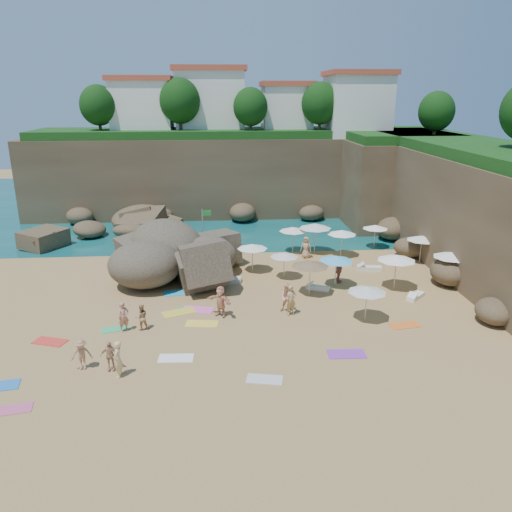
{
  "coord_description": "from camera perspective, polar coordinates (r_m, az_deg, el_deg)",
  "views": [
    {
      "loc": [
        -0.44,
        -28.39,
        12.25
      ],
      "look_at": [
        2.0,
        3.0,
        2.0
      ],
      "focal_mm": 35.0,
      "sensor_mm": 36.0,
      "label": 1
    }
  ],
  "objects": [
    {
      "name": "person_lie_1",
      "position": [
        24.67,
        -16.25,
        -12.06
      ],
      "size": [
        0.94,
        1.5,
        0.35
      ],
      "primitive_type": "imported",
      "rotation": [
        0.0,
        0.0,
        0.06
      ],
      "color": "tan",
      "rests_on": "ground"
    },
    {
      "name": "lounger_0",
      "position": [
        39.8,
        -5.07,
        0.24
      ],
      "size": [
        1.84,
        0.81,
        0.28
      ],
      "primitive_type": "cube",
      "rotation": [
        0.0,
        0.0,
        0.12
      ],
      "color": "white",
      "rests_on": "ground"
    },
    {
      "name": "parasol_3",
      "position": [
        39.54,
        9.79,
        2.69
      ],
      "size": [
        2.27,
        2.27,
        2.15
      ],
      "color": "silver",
      "rests_on": "ground"
    },
    {
      "name": "lounger_2",
      "position": [
        37.9,
        9.3,
        -0.82
      ],
      "size": [
        2.07,
        0.83,
        0.32
      ],
      "primitive_type": "cube",
      "rotation": [
        0.0,
        0.0,
        -0.08
      ],
      "color": "silver",
      "rests_on": "ground"
    },
    {
      "name": "parasol_8",
      "position": [
        35.6,
        21.44,
        0.13
      ],
      "size": [
        2.38,
        2.38,
        2.26
      ],
      "color": "silver",
      "rests_on": "ground"
    },
    {
      "name": "towel_8",
      "position": [
        32.67,
        -8.77,
        -4.18
      ],
      "size": [
        2.07,
        1.25,
        0.03
      ],
      "primitive_type": "cube",
      "rotation": [
        0.0,
        0.0,
        0.15
      ],
      "color": "#28A1D8",
      "rests_on": "ground"
    },
    {
      "name": "towel_9",
      "position": [
        30.08,
        -6.66,
        -6.1
      ],
      "size": [
        2.06,
        1.43,
        0.03
      ],
      "primitive_type": "cube",
      "rotation": [
        0.0,
        0.0,
        -0.29
      ],
      "color": "#FC62BC",
      "rests_on": "ground"
    },
    {
      "name": "towel_13",
      "position": [
        23.13,
        0.99,
        -13.91
      ],
      "size": [
        1.75,
        1.13,
        0.03
      ],
      "primitive_type": "cube",
      "rotation": [
        0.0,
        0.0,
        -0.21
      ],
      "color": "silver",
      "rests_on": "ground"
    },
    {
      "name": "towel_12",
      "position": [
        29.85,
        -8.81,
        -6.39
      ],
      "size": [
        2.11,
        1.59,
        0.03
      ],
      "primitive_type": "cube",
      "rotation": [
        0.0,
        0.0,
        0.39
      ],
      "color": "yellow",
      "rests_on": "ground"
    },
    {
      "name": "parasol_6",
      "position": [
        31.56,
        6.23,
        -0.86
      ],
      "size": [
        2.41,
        2.41,
        2.28
      ],
      "color": "silver",
      "rests_on": "ground"
    },
    {
      "name": "seawater",
      "position": [
        59.67,
        -3.95,
        6.15
      ],
      "size": [
        120.0,
        120.0,
        0.0
      ],
      "primitive_type": "plane",
      "color": "#0C4751",
      "rests_on": "ground"
    },
    {
      "name": "person_lie_5",
      "position": [
        29.55,
        3.58,
        -5.81
      ],
      "size": [
        1.33,
        1.89,
        0.65
      ],
      "primitive_type": "imported",
      "rotation": [
        0.0,
        0.0,
        -0.32
      ],
      "color": "#F0A888",
      "rests_on": "ground"
    },
    {
      "name": "person_stand_2",
      "position": [
        39.91,
        -7.09,
        1.23
      ],
      "size": [
        1.11,
        0.64,
        1.61
      ],
      "primitive_type": "imported",
      "rotation": [
        0.0,
        0.0,
        2.93
      ],
      "color": "#E99D84",
      "rests_on": "ground"
    },
    {
      "name": "parasol_10",
      "position": [
        33.11,
        9.14,
        -0.26
      ],
      "size": [
        2.29,
        2.29,
        2.17
      ],
      "color": "silver",
      "rests_on": "ground"
    },
    {
      "name": "lounger_1",
      "position": [
        37.33,
        12.81,
        -1.37
      ],
      "size": [
        1.83,
        0.81,
        0.28
      ],
      "primitive_type": "cube",
      "rotation": [
        0.0,
        0.0,
        -0.13
      ],
      "color": "silver",
      "rests_on": "ground"
    },
    {
      "name": "cliff_right",
      "position": [
        42.08,
        23.28,
        5.25
      ],
      "size": [
        8.0,
        30.0,
        8.0
      ],
      "primitive_type": "cube",
      "color": "brown",
      "rests_on": "ground"
    },
    {
      "name": "lounger_4",
      "position": [
        33.08,
        7.07,
        -3.63
      ],
      "size": [
        1.62,
        1.08,
        0.24
      ],
      "primitive_type": "cube",
      "rotation": [
        0.0,
        0.0,
        -0.41
      ],
      "color": "white",
      "rests_on": "ground"
    },
    {
      "name": "parasol_0",
      "position": [
        40.08,
        4.26,
        3.08
      ],
      "size": [
        2.24,
        2.24,
        2.12
      ],
      "color": "silver",
      "rests_on": "ground"
    },
    {
      "name": "parasol_9",
      "position": [
        34.38,
        3.25,
        0.15
      ],
      "size": [
        1.97,
        1.97,
        1.86
      ],
      "color": "silver",
      "rests_on": "ground"
    },
    {
      "name": "person_stand_0",
      "position": [
        27.91,
        -14.9,
        -6.74
      ],
      "size": [
        0.73,
        0.69,
        1.68
      ],
      "primitive_type": "imported",
      "rotation": [
        0.0,
        0.0,
        0.63
      ],
      "color": "tan",
      "rests_on": "ground"
    },
    {
      "name": "towel_3",
      "position": [
        28.62,
        -15.79,
        -8.02
      ],
      "size": [
        1.64,
        1.14,
        0.03
      ],
      "primitive_type": "cube",
      "rotation": [
        0.0,
        0.0,
        0.29
      ],
      "color": "#34B969",
      "rests_on": "ground"
    },
    {
      "name": "ground",
      "position": [
        30.93,
        -3.28,
        -5.34
      ],
      "size": [
        120.0,
        120.0,
        0.0
      ],
      "primitive_type": "plane",
      "color": "tan",
      "rests_on": "ground"
    },
    {
      "name": "lounger_5",
      "position": [
        33.06,
        17.79,
        -4.4
      ],
      "size": [
        1.48,
        1.46,
        0.24
      ],
      "primitive_type": "cube",
      "rotation": [
        0.0,
        0.0,
        0.77
      ],
      "color": "white",
      "rests_on": "ground"
    },
    {
      "name": "parasol_2",
      "position": [
        42.34,
        13.48,
        3.26
      ],
      "size": [
        2.09,
        2.09,
        1.97
      ],
      "color": "silver",
      "rests_on": "ground"
    },
    {
      "name": "parasol_5",
      "position": [
        35.56,
        -0.42,
        1.1
      ],
      "size": [
        2.19,
        2.19,
        2.07
      ],
      "color": "silver",
      "rests_on": "ground"
    },
    {
      "name": "person_lie_3",
      "position": [
        29.05,
        -4.04,
        -6.44
      ],
      "size": [
        2.45,
        2.46,
        0.48
      ],
      "primitive_type": "imported",
      "rotation": [
        0.0,
        0.0,
        -0.69
      ],
      "color": "tan",
      "rests_on": "ground"
    },
    {
      "name": "marina_masts",
      "position": [
        61.26,
        -19.8,
        8.3
      ],
      "size": [
        3.1,
        0.1,
        6.0
      ],
      "color": "white",
      "rests_on": "ground"
    },
    {
      "name": "person_stand_5",
      "position": [
        37.35,
        -14.65,
        -0.3
      ],
      "size": [
        1.68,
        0.66,
        1.76
      ],
      "primitive_type": "imported",
      "rotation": [
        0.0,
        0.0,
        0.12
      ],
      "color": "tan",
      "rests_on": "ground"
    },
    {
      "name": "towel_11",
      "position": [
        30.09,
        -7.7,
        -6.14
      ],
      "size": [
        1.62,
        0.84,
        0.03
      ],
      "primitive_type": "cube",
      "rotation": [
        0.0,
        0.0,
        -0.02
      ],
      "color": "#35BA5A",
      "rests_on": "ground"
    },
    {
      "name": "cliff_back",
      "position": [
        54.08,
        -1.83,
        9.25
      ],
      "size": [
        44.0,
        8.0,
        8.0
      ],
      "primitive_type": "cube",
      "color": "brown",
      "rests_on": "ground"
    },
    {
      "name": "flag_pole",
      "position": [
        39.3,
        -5.94,
        3.41
      ],
      "size": [
        0.72,
        0.22,
        3.75
      ],
      "color": "silver",
      "rests_on": "ground"
    },
    {
      "name": "rock_outcrop",
      "position": [
        35.19,
        -7.45,
        -2.5
      ],
      "size": [
        9.92,
        8.33,
        3.46
      ],
      "primitive_type": null,
      "rotation": [
        0.0,
        0.0,
        -0.24
      ],
      "color": "#6A5F48",
      "rests_on": "ground"
    },
    {
      "name": "towel_5",
      "position": [
        25.06,
        -9.13,
        -11.45
      ],
      "size": [
        1.73,
        0.94,
        0.03
      ],
      "primitive_type": "cube",
      "rotation": [
        0.0,
        0.0,
        -0.06
      ],
      "color": "white",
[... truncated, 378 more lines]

